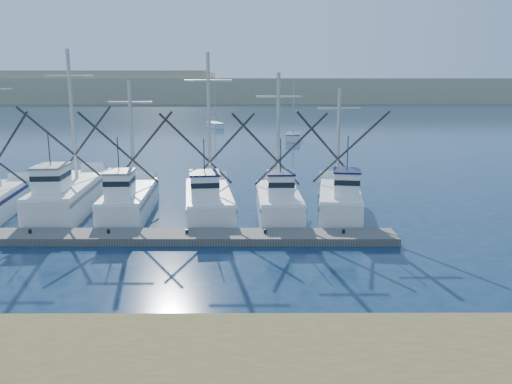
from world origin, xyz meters
TOP-DOWN VIEW (x-y plane):
  - ground at (0.00, 0.00)m, footprint 500.00×500.00m
  - floating_dock at (-8.91, 6.80)m, footprint 29.35×2.11m
  - dune_ridge at (0.00, 210.00)m, footprint 360.00×60.00m
  - trawler_fleet at (-9.59, 11.91)m, footprint 29.18×9.65m
  - sailboat_near at (4.11, 53.13)m, footprint 2.47×5.40m
  - sailboat_far at (-8.55, 73.76)m, footprint 3.68×6.55m

SIDE VIEW (x-z plane):
  - ground at x=0.00m, z-range 0.00..0.00m
  - floating_dock at x=-8.91m, z-range 0.00..0.39m
  - sailboat_far at x=-8.55m, z-range -3.56..4.54m
  - sailboat_near at x=4.11m, z-range -3.55..4.55m
  - trawler_fleet at x=-9.59m, z-range -3.99..5.98m
  - dune_ridge at x=0.00m, z-range 0.00..10.00m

